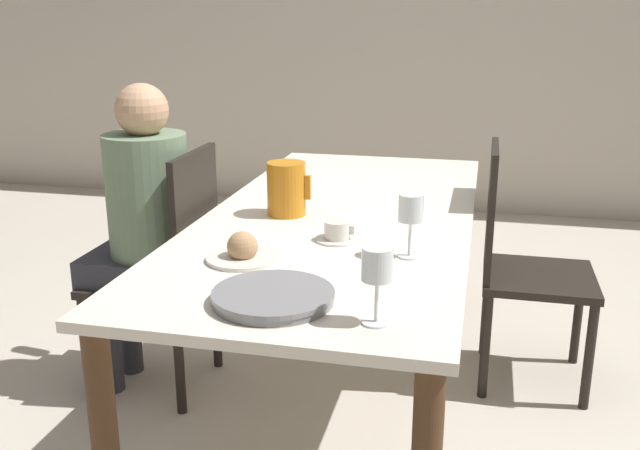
% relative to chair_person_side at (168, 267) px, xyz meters
% --- Properties ---
extents(ground_plane, '(20.00, 20.00, 0.00)m').
position_rel_chair_person_side_xyz_m(ground_plane, '(0.65, 0.06, -0.50)').
color(ground_plane, beige).
extents(wall_back, '(10.00, 0.06, 2.60)m').
position_rel_chair_person_side_xyz_m(wall_back, '(0.65, 2.88, 0.80)').
color(wall_back, beige).
rests_on(wall_back, ground_plane).
extents(dining_table, '(0.93, 2.09, 0.73)m').
position_rel_chair_person_side_xyz_m(dining_table, '(0.65, 0.06, 0.15)').
color(dining_table, silver).
rests_on(dining_table, ground_plane).
extents(chair_person_side, '(0.42, 0.42, 0.94)m').
position_rel_chair_person_side_xyz_m(chair_person_side, '(0.00, 0.00, 0.00)').
color(chair_person_side, black).
rests_on(chair_person_side, ground_plane).
extents(chair_opposite, '(0.42, 0.42, 0.94)m').
position_rel_chair_person_side_xyz_m(chair_opposite, '(1.29, 0.37, 0.00)').
color(chair_opposite, black).
rests_on(chair_opposite, ground_plane).
extents(person_seated, '(0.39, 0.41, 1.18)m').
position_rel_chair_person_side_xyz_m(person_seated, '(-0.09, -0.01, 0.20)').
color(person_seated, '#33333D').
rests_on(person_seated, ground_plane).
extents(red_pitcher, '(0.16, 0.14, 0.19)m').
position_rel_chair_person_side_xyz_m(red_pitcher, '(0.46, 0.01, 0.33)').
color(red_pitcher, orange).
rests_on(red_pitcher, dining_table).
extents(wine_glass_water, '(0.07, 0.07, 0.19)m').
position_rel_chair_person_side_xyz_m(wine_glass_water, '(0.94, -0.34, 0.37)').
color(wine_glass_water, white).
rests_on(wine_glass_water, dining_table).
extents(wine_glass_juice, '(0.07, 0.07, 0.18)m').
position_rel_chair_person_side_xyz_m(wine_glass_juice, '(0.91, -0.82, 0.37)').
color(wine_glass_juice, white).
rests_on(wine_glass_juice, dining_table).
extents(teacup_near_person, '(0.14, 0.14, 0.06)m').
position_rel_chair_person_side_xyz_m(teacup_near_person, '(0.70, -0.24, 0.26)').
color(teacup_near_person, silver).
rests_on(teacup_near_person, dining_table).
extents(serving_tray, '(0.31, 0.31, 0.03)m').
position_rel_chair_person_side_xyz_m(serving_tray, '(0.64, -0.76, 0.25)').
color(serving_tray, gray).
rests_on(serving_tray, dining_table).
extents(bread_plate, '(0.21, 0.21, 0.09)m').
position_rel_chair_person_side_xyz_m(bread_plate, '(0.47, -0.48, 0.26)').
color(bread_plate, silver).
rests_on(bread_plate, dining_table).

